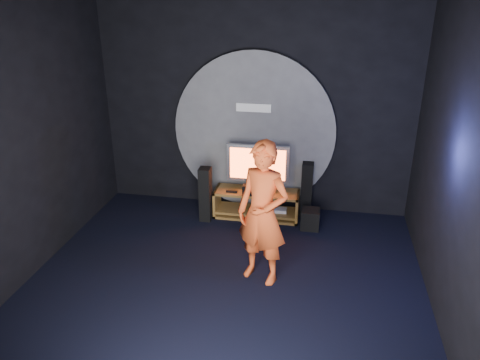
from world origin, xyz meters
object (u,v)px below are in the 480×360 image
at_px(media_console, 257,205).
at_px(tv, 258,166).
at_px(tower_speaker_left, 205,194).
at_px(player, 263,214).
at_px(tower_speaker_right, 307,189).
at_px(subwoofer, 310,219).

relative_size(media_console, tv, 1.37).
distance_m(tower_speaker_left, player, 1.87).
relative_size(tower_speaker_right, player, 0.48).
bearing_deg(tower_speaker_right, tv, -166.84).
xyz_separation_m(tv, tower_speaker_right, (0.78, 0.18, -0.42)).
bearing_deg(tower_speaker_left, tv, 22.65).
distance_m(tv, tower_speaker_left, 0.94).
bearing_deg(tv, media_console, -83.85).
bearing_deg(player, tv, 121.10).
xyz_separation_m(media_console, tv, (-0.01, 0.07, 0.66)).
bearing_deg(tv, subwoofer, -19.23).
height_order(tv, tower_speaker_right, tv).
bearing_deg(subwoofer, player, -110.87).
relative_size(tv, tower_speaker_right, 1.11).
relative_size(tower_speaker_right, subwoofer, 2.86).
relative_size(tower_speaker_left, player, 0.48).
distance_m(subwoofer, player, 1.73).
bearing_deg(tower_speaker_left, media_console, 18.16).
bearing_deg(media_console, tower_speaker_left, -161.84).
relative_size(media_console, tower_speaker_right, 1.53).
xyz_separation_m(tower_speaker_right, player, (-0.46, -1.94, 0.48)).
relative_size(media_console, subwoofer, 4.37).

